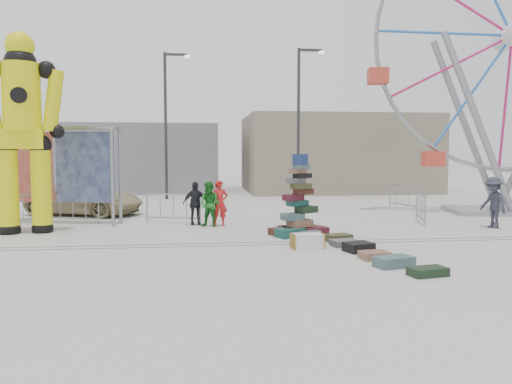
{
  "coord_description": "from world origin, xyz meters",
  "views": [
    {
      "loc": [
        -2.36,
        -12.93,
        2.53
      ],
      "look_at": [
        -0.62,
        1.57,
        1.4
      ],
      "focal_mm": 35.0,
      "sensor_mm": 36.0,
      "label": 1
    }
  ],
  "objects": [
    {
      "name": "row_case_1",
      "position": [
        1.67,
        0.19,
        0.09
      ],
      "size": [
        0.81,
        0.67,
        0.17
      ],
      "primitive_type": "cube",
      "rotation": [
        0.0,
        0.0,
        0.18
      ],
      "color": "#5A5F62",
      "rests_on": "ground"
    },
    {
      "name": "suitcase_tower",
      "position": [
        0.79,
        2.16,
        0.7
      ],
      "size": [
        1.91,
        1.67,
        2.51
      ],
      "rotation": [
        0.0,
        0.0,
        0.39
      ],
      "color": "#194D48",
      "rests_on": "ground"
    },
    {
      "name": "track_line_far",
      "position": [
        0.0,
        1.0,
        0.0
      ],
      "size": [
        40.0,
        0.04,
        0.01
      ],
      "primitive_type": "cube",
      "color": "#47443F",
      "rests_on": "ground"
    },
    {
      "name": "parked_suv",
      "position": [
        -6.94,
        8.31,
        0.66
      ],
      "size": [
        5.26,
        3.81,
        1.33
      ],
      "primitive_type": "imported",
      "rotation": [
        0.0,
        0.0,
        1.19
      ],
      "color": "tan",
      "rests_on": "ground"
    },
    {
      "name": "lamp_post_right",
      "position": [
        3.09,
        13.0,
        4.48
      ],
      "size": [
        1.41,
        0.25,
        8.0
      ],
      "color": "#2D2D30",
      "rests_on": "ground"
    },
    {
      "name": "barricade_dummy_a",
      "position": [
        -9.0,
        5.47,
        0.55
      ],
      "size": [
        1.92,
        0.74,
        1.1
      ],
      "primitive_type": null,
      "rotation": [
        0.0,
        0.0,
        0.33
      ],
      "color": "gray",
      "rests_on": "ground"
    },
    {
      "name": "pedestrian_black",
      "position": [
        -2.39,
        4.71,
        0.77
      ],
      "size": [
        0.94,
        0.48,
        1.54
      ],
      "primitive_type": "imported",
      "rotation": [
        0.0,
        0.0,
        3.03
      ],
      "color": "black",
      "rests_on": "ground"
    },
    {
      "name": "barricade_wheel_back",
      "position": [
        7.08,
        8.97,
        0.55
      ],
      "size": [
        0.55,
        1.97,
        1.1
      ],
      "primitive_type": null,
      "rotation": [
        0.0,
        0.0,
        -1.34
      ],
      "color": "gray",
      "rests_on": "ground"
    },
    {
      "name": "barricade_dummy_c",
      "position": [
        -3.2,
        5.41,
        0.55
      ],
      "size": [
        1.96,
        0.59,
        1.1
      ],
      "primitive_type": null,
      "rotation": [
        0.0,
        0.0,
        -0.25
      ],
      "color": "gray",
      "rests_on": "ground"
    },
    {
      "name": "barricade_dummy_b",
      "position": [
        -6.84,
        5.78,
        0.55
      ],
      "size": [
        1.95,
        0.63,
        1.1
      ],
      "primitive_type": null,
      "rotation": [
        0.0,
        0.0,
        -0.27
      ],
      "color": "gray",
      "rests_on": "ground"
    },
    {
      "name": "row_case_4",
      "position": [
        2.01,
        -2.39,
        0.12
      ],
      "size": [
        0.95,
        0.68,
        0.24
      ],
      "primitive_type": "cube",
      "rotation": [
        0.0,
        0.0,
        0.25
      ],
      "color": "#486467",
      "rests_on": "ground"
    },
    {
      "name": "ferris_wheel",
      "position": [
        10.72,
        6.77,
        6.46
      ],
      "size": [
        11.08,
        3.7,
        13.12
      ],
      "rotation": [
        0.0,
        0.0,
        -0.21
      ],
      "color": "gray",
      "rests_on": "ground"
    },
    {
      "name": "banner_scaffold",
      "position": [
        -7.37,
        5.56,
        2.6
      ],
      "size": [
        4.83,
        1.88,
        3.46
      ],
      "rotation": [
        0.0,
        0.0,
        -0.23
      ],
      "color": "gray",
      "rests_on": "ground"
    },
    {
      "name": "ground",
      "position": [
        0.0,
        0.0,
        0.0
      ],
      "size": [
        90.0,
        90.0,
        0.0
      ],
      "primitive_type": "plane",
      "color": "#9E9E99",
      "rests_on": "ground"
    },
    {
      "name": "row_case_0",
      "position": [
        1.71,
        0.93,
        0.1
      ],
      "size": [
        0.83,
        0.68,
        0.2
      ],
      "primitive_type": "cube",
      "rotation": [
        0.0,
        0.0,
        0.31
      ],
      "color": "#3E3C1F",
      "rests_on": "ground"
    },
    {
      "name": "lamp_post_left",
      "position": [
        -3.91,
        15.0,
        4.48
      ],
      "size": [
        1.41,
        0.25,
        8.0
      ],
      "color": "#2D2D30",
      "rests_on": "ground"
    },
    {
      "name": "row_case_3",
      "position": [
        1.87,
        -1.55,
        0.09
      ],
      "size": [
        0.72,
        0.56,
        0.19
      ],
      "primitive_type": "cube",
      "rotation": [
        0.0,
        0.0,
        0.12
      ],
      "color": "#8E5E48",
      "rests_on": "ground"
    },
    {
      "name": "building_left",
      "position": [
        -6.0,
        22.0,
        2.2
      ],
      "size": [
        10.0,
        8.0,
        4.4
      ],
      "primitive_type": "cube",
      "color": "gray",
      "rests_on": "ground"
    },
    {
      "name": "pedestrian_red",
      "position": [
        -1.56,
        4.46,
        0.8
      ],
      "size": [
        0.59,
        0.4,
        1.6
      ],
      "primitive_type": "imported",
      "rotation": [
        0.0,
        0.0,
        0.03
      ],
      "color": "red",
      "rests_on": "ground"
    },
    {
      "name": "track_line_near",
      "position": [
        0.0,
        0.6,
        0.0
      ],
      "size": [
        40.0,
        0.04,
        0.01
      ],
      "primitive_type": "cube",
      "color": "#47443F",
      "rests_on": "ground"
    },
    {
      "name": "row_case_5",
      "position": [
        2.39,
        -3.26,
        0.09
      ],
      "size": [
        0.86,
        0.58,
        0.18
      ],
      "primitive_type": "cube",
      "rotation": [
        0.0,
        0.0,
        0.19
      ],
      "color": "black",
      "rests_on": "ground"
    },
    {
      "name": "building_right",
      "position": [
        7.0,
        20.0,
        2.5
      ],
      "size": [
        12.0,
        8.0,
        5.0
      ],
      "primitive_type": "cube",
      "color": "gray",
      "rests_on": "ground"
    },
    {
      "name": "barricade_wheel_front",
      "position": [
        5.79,
        4.37,
        0.55
      ],
      "size": [
        0.67,
        1.95,
        1.1
      ],
      "primitive_type": null,
      "rotation": [
        0.0,
        0.0,
        1.28
      ],
      "color": "gray",
      "rests_on": "ground"
    },
    {
      "name": "pedestrian_grey",
      "position": [
        7.65,
        2.83,
        0.87
      ],
      "size": [
        0.8,
        1.2,
        1.74
      ],
      "primitive_type": "imported",
      "rotation": [
        0.0,
        0.0,
        -1.42
      ],
      "color": "#292B36",
      "rests_on": "ground"
    },
    {
      "name": "pedestrian_green",
      "position": [
        -1.91,
        4.23,
        0.78
      ],
      "size": [
        0.96,
        0.89,
        1.57
      ],
      "primitive_type": "imported",
      "rotation": [
        0.0,
        0.0,
        -0.51
      ],
      "color": "#1B6E1E",
      "rests_on": "ground"
    },
    {
      "name": "row_case_2",
      "position": [
        1.78,
        -0.64,
        0.12
      ],
      "size": [
        0.83,
        0.74,
        0.24
      ],
      "primitive_type": "cube",
      "rotation": [
        0.0,
        0.0,
        0.31
      ],
      "color": "black",
      "rests_on": "ground"
    },
    {
      "name": "crash_test_dummy",
      "position": [
        -7.75,
        3.56,
        3.42
      ],
      "size": [
        2.59,
        1.14,
        6.49
      ],
      "rotation": [
        0.0,
        0.0,
        0.18
      ],
      "color": "black",
      "rests_on": "ground"
    },
    {
      "name": "steamer_trunk",
      "position": [
        0.57,
        0.0,
        0.2
      ],
      "size": [
        0.88,
        0.56,
        0.39
      ],
      "primitive_type": "cube",
      "rotation": [
        0.0,
        0.0,
        0.09
      ],
      "color": "silver",
      "rests_on": "ground"
    }
  ]
}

